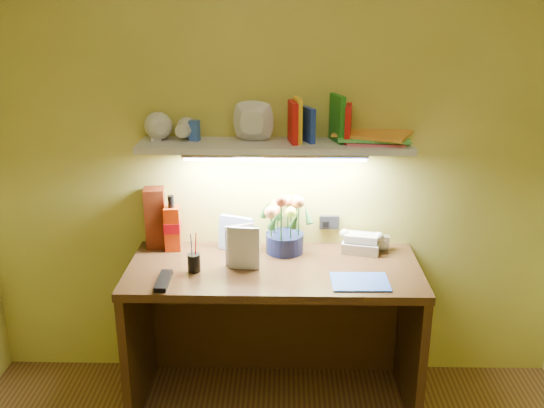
# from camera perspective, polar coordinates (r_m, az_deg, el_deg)

# --- Properties ---
(desk) EXTENTS (1.40, 0.60, 0.75)m
(desk) POSITION_cam_1_polar(r_m,az_deg,el_deg) (3.08, 0.18, -12.25)
(desk) COLOR #31200D
(desk) RESTS_ON ground
(flower_bouquet) EXTENTS (0.26, 0.26, 0.34)m
(flower_bouquet) POSITION_cam_1_polar(r_m,az_deg,el_deg) (3.01, 1.21, -1.55)
(flower_bouquet) COLOR #0F163E
(flower_bouquet) RESTS_ON desk
(telephone) EXTENTS (0.21, 0.17, 0.11)m
(telephone) POSITION_cam_1_polar(r_m,az_deg,el_deg) (3.09, 8.41, -3.45)
(telephone) COLOR beige
(telephone) RESTS_ON desk
(desk_clock) EXTENTS (0.08, 0.05, 0.08)m
(desk_clock) POSITION_cam_1_polar(r_m,az_deg,el_deg) (3.13, 10.28, -3.61)
(desk_clock) COLOR #B8B9BC
(desk_clock) RESTS_ON desk
(whisky_bottle) EXTENTS (0.08, 0.08, 0.29)m
(whisky_bottle) POSITION_cam_1_polar(r_m,az_deg,el_deg) (3.08, -9.38, -1.76)
(whisky_bottle) COLOR red
(whisky_bottle) RESTS_ON desk
(whisky_box) EXTENTS (0.11, 0.11, 0.31)m
(whisky_box) POSITION_cam_1_polar(r_m,az_deg,el_deg) (3.14, -10.92, -1.28)
(whisky_box) COLOR #551A08
(whisky_box) RESTS_ON desk
(pen_cup) EXTENTS (0.07, 0.07, 0.15)m
(pen_cup) POSITION_cam_1_polar(r_m,az_deg,el_deg) (2.86, -7.38, -4.95)
(pen_cup) COLOR black
(pen_cup) RESTS_ON desk
(art_card) EXTENTS (0.18, 0.10, 0.18)m
(art_card) POSITION_cam_1_polar(r_m,az_deg,el_deg) (3.07, -3.44, -2.79)
(art_card) COLOR white
(art_card) RESTS_ON desk
(tv_remote) EXTENTS (0.06, 0.20, 0.02)m
(tv_remote) POSITION_cam_1_polar(r_m,az_deg,el_deg) (2.79, -10.17, -7.12)
(tv_remote) COLOR black
(tv_remote) RESTS_ON desk
(blue_folder) EXTENTS (0.26, 0.19, 0.01)m
(blue_folder) POSITION_cam_1_polar(r_m,az_deg,el_deg) (2.78, 8.28, -7.26)
(blue_folder) COLOR blue
(blue_folder) RESTS_ON desk
(desk_book_a) EXTENTS (0.14, 0.07, 0.20)m
(desk_book_a) POSITION_cam_1_polar(r_m,az_deg,el_deg) (2.88, -4.41, -4.01)
(desk_book_a) COLOR beige
(desk_book_a) RESTS_ON desk
(desk_book_b) EXTENTS (0.16, 0.04, 0.21)m
(desk_book_b) POSITION_cam_1_polar(r_m,az_deg,el_deg) (2.86, -4.22, -4.09)
(desk_book_b) COLOR silver
(desk_book_b) RESTS_ON desk
(wall_shelf) EXTENTS (1.33, 0.36, 0.25)m
(wall_shelf) POSITION_cam_1_polar(r_m,az_deg,el_deg) (2.89, 0.36, 6.24)
(wall_shelf) COLOR silver
(wall_shelf) RESTS_ON ground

